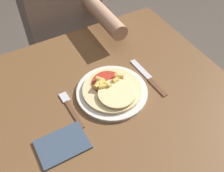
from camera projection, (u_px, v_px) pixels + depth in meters
dining_table at (107, 120)px, 1.04m from camera, size 0.95×0.87×0.75m
plate at (112, 92)px, 0.96m from camera, size 0.26×0.26×0.01m
pizza at (112, 89)px, 0.94m from camera, size 0.22×0.22×0.04m
fork at (70, 107)px, 0.92m from camera, size 0.03×0.18×0.00m
knife at (149, 78)px, 1.01m from camera, size 0.03×0.22×0.00m
napkin at (62, 145)px, 0.82m from camera, size 0.16×0.11×0.01m
person_diner at (64, 26)px, 1.39m from camera, size 0.36×0.52×1.14m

